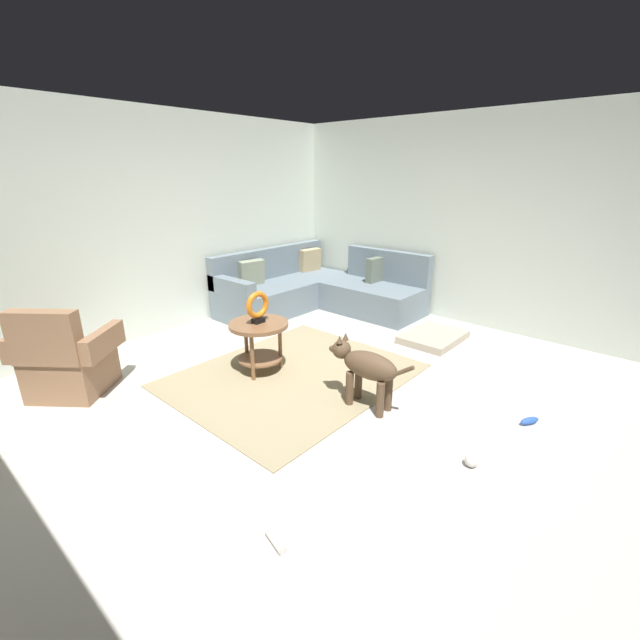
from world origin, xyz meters
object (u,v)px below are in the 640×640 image
at_px(armchair, 67,362).
at_px(torus_sculpture, 258,306).
at_px(sectional_couch, 317,290).
at_px(dog_toy_rope, 276,541).
at_px(dog_toy_bone, 529,421).
at_px(side_table, 259,334).
at_px(dog, 365,367).
at_px(dog_toy_ball, 472,460).
at_px(dog_bed_mat, 433,337).

bearing_deg(armchair, torus_sculpture, 17.65).
distance_m(sectional_couch, dog_toy_rope, 4.34).
relative_size(dog_toy_rope, dog_toy_bone, 0.94).
xyz_separation_m(side_table, dog_toy_rope, (-1.39, -1.72, -0.39)).
bearing_deg(sectional_couch, dog_toy_rope, -141.32).
bearing_deg(side_table, dog_toy_rope, -128.86).
bearing_deg(side_table, dog, -82.68).
height_order(dog_toy_ball, dog_toy_rope, dog_toy_ball).
xyz_separation_m(sectional_couch, dog_bed_mat, (-0.01, -1.93, -0.25)).
relative_size(armchair, side_table, 1.67).
xyz_separation_m(armchair, dog_toy_ball, (1.46, -3.25, -0.27)).
relative_size(torus_sculpture, dog_toy_ball, 3.33).
height_order(dog, dog_toy_ball, dog).
bearing_deg(dog_bed_mat, side_table, 154.37).
height_order(side_table, dog_toy_bone, side_table).
bearing_deg(side_table, armchair, 146.47).
relative_size(sectional_couch, torus_sculpture, 6.90).
height_order(armchair, dog_bed_mat, armchair).
relative_size(torus_sculpture, dog_bed_mat, 0.41).
bearing_deg(sectional_couch, side_table, -153.71).
xyz_separation_m(dog, dog_toy_bone, (0.66, -1.20, -0.35)).
bearing_deg(dog_toy_rope, sectional_couch, 38.68).
xyz_separation_m(dog_bed_mat, dog, (-1.82, -0.27, 0.33)).
xyz_separation_m(armchair, dog_bed_mat, (3.46, -1.93, -0.28)).
height_order(armchair, dog, armchair).
xyz_separation_m(armchair, dog_toy_rope, (0.09, -2.70, -0.30)).
height_order(sectional_couch, dog_toy_ball, sectional_couch).
height_order(side_table, dog_toy_ball, side_table).
xyz_separation_m(armchair, dog, (1.63, -2.19, 0.05)).
xyz_separation_m(dog_toy_ball, dog_toy_rope, (-1.37, 0.55, -0.02)).
bearing_deg(torus_sculpture, side_table, 0.00).
bearing_deg(sectional_couch, armchair, -179.91).
bearing_deg(side_table, dog_toy_ball, -90.36).
relative_size(side_table, dog_toy_bone, 3.33).
relative_size(armchair, dog_bed_mat, 1.25).
bearing_deg(dog, sectional_couch, 47.23).
bearing_deg(torus_sculpture, dog_bed_mat, -25.63).
distance_m(torus_sculpture, dog_toy_ball, 2.36).
relative_size(torus_sculpture, dog_toy_bone, 1.81).
distance_m(dog_bed_mat, dog, 1.87).
distance_m(sectional_couch, dog_toy_bone, 3.60).
bearing_deg(side_table, torus_sculpture, 180.00).
height_order(dog, dog_toy_bone, dog).
xyz_separation_m(torus_sculpture, dog_toy_rope, (-1.39, -1.72, -0.69)).
relative_size(sectional_couch, dog_toy_bone, 12.50).
distance_m(side_table, dog_toy_bone, 2.58).
distance_m(sectional_couch, dog_toy_ball, 3.83).
xyz_separation_m(side_table, dog_toy_bone, (0.82, -2.41, -0.39)).
bearing_deg(dog_toy_bone, sectional_couch, 70.96).
bearing_deg(dog_bed_mat, sectional_couch, 89.64).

